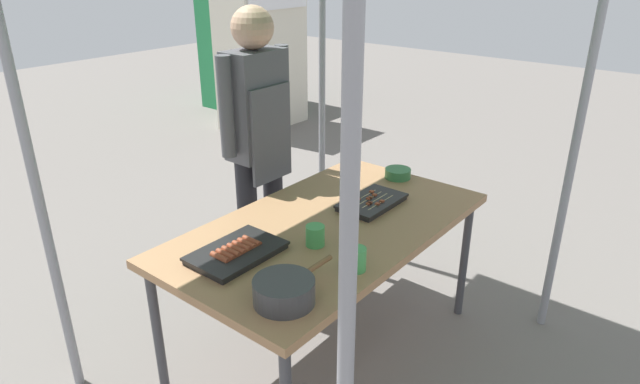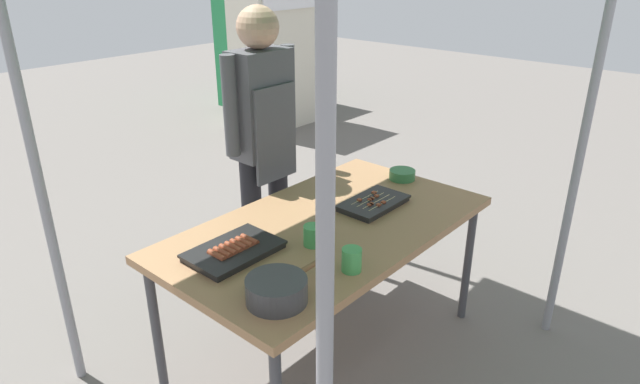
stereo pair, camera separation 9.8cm
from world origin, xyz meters
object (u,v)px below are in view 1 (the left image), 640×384
(tray_grilled_sausages, at_px, (237,252))
(neighbor_stall_right, at_px, (246,36))
(tray_meat_skewers, at_px, (372,202))
(cooking_wok, at_px, (284,290))
(vendor_woman, at_px, (258,130))
(drink_cup_by_wok, at_px, (356,259))
(neighbor_stall_left, at_px, (261,43))
(condiment_bowl, at_px, (398,173))
(drink_cup_near_edge, at_px, (315,236))
(stall_table, at_px, (328,233))

(tray_grilled_sausages, distance_m, neighbor_stall_right, 5.49)
(tray_grilled_sausages, distance_m, tray_meat_skewers, 0.80)
(cooking_wok, height_order, vendor_woman, vendor_woman)
(cooking_wok, bearing_deg, drink_cup_by_wok, -12.16)
(vendor_woman, bearing_deg, cooking_wok, 48.67)
(neighbor_stall_left, xyz_separation_m, neighbor_stall_right, (0.59, 0.87, -0.05))
(condiment_bowl, bearing_deg, cooking_wok, -166.34)
(drink_cup_near_edge, height_order, neighbor_stall_left, neighbor_stall_left)
(stall_table, xyz_separation_m, neighbor_stall_left, (2.78, 3.16, 0.27))
(tray_grilled_sausages, relative_size, neighbor_stall_right, 0.21)
(stall_table, height_order, vendor_woman, vendor_woman)
(stall_table, relative_size, neighbor_stall_right, 0.88)
(drink_cup_near_edge, bearing_deg, condiment_bowl, 8.36)
(tray_meat_skewers, bearing_deg, drink_cup_by_wok, -151.84)
(tray_meat_skewers, distance_m, vendor_woman, 0.80)
(drink_cup_by_wok, bearing_deg, stall_table, 53.37)
(drink_cup_near_edge, distance_m, vendor_woman, 0.96)
(cooking_wok, bearing_deg, tray_grilled_sausages, 72.85)
(cooking_wok, relative_size, drink_cup_near_edge, 4.18)
(cooking_wok, relative_size, neighbor_stall_left, 0.20)
(drink_cup_by_wok, height_order, vendor_woman, vendor_woman)
(cooking_wok, bearing_deg, neighbor_stall_right, 47.28)
(neighbor_stall_left, bearing_deg, drink_cup_near_edge, -132.53)
(tray_grilled_sausages, xyz_separation_m, neighbor_stall_left, (3.26, 3.05, 0.20))
(tray_grilled_sausages, xyz_separation_m, condiment_bowl, (1.19, -0.06, 0.01))
(stall_table, height_order, tray_grilled_sausages, tray_grilled_sausages)
(neighbor_stall_right, bearing_deg, stall_table, -129.88)
(stall_table, distance_m, tray_grilled_sausages, 0.50)
(tray_meat_skewers, distance_m, neighbor_stall_right, 5.10)
(stall_table, distance_m, vendor_woman, 0.83)
(vendor_woman, bearing_deg, neighbor_stall_right, -133.12)
(neighbor_stall_left, bearing_deg, drink_cup_by_wok, -130.86)
(stall_table, height_order, tray_meat_skewers, tray_meat_skewers)
(tray_grilled_sausages, height_order, cooking_wok, cooking_wok)
(tray_meat_skewers, xyz_separation_m, cooking_wok, (-0.90, -0.22, 0.03))
(stall_table, height_order, neighbor_stall_right, neighbor_stall_right)
(cooking_wok, distance_m, neighbor_stall_left, 4.82)
(cooking_wok, relative_size, drink_cup_by_wok, 3.92)
(tray_grilled_sausages, xyz_separation_m, vendor_woman, (0.75, 0.61, 0.24))
(stall_table, distance_m, neighbor_stall_left, 4.22)
(condiment_bowl, bearing_deg, tray_meat_skewers, -166.87)
(neighbor_stall_right, bearing_deg, neighbor_stall_left, -124.18)
(drink_cup_by_wok, bearing_deg, vendor_woman, 63.79)
(stall_table, xyz_separation_m, tray_grilled_sausages, (-0.48, 0.11, 0.07))
(tray_meat_skewers, height_order, vendor_woman, vendor_woman)
(tray_meat_skewers, bearing_deg, neighbor_stall_right, 53.05)
(cooking_wok, distance_m, vendor_woman, 1.34)
(neighbor_stall_right, bearing_deg, tray_grilled_sausages, -134.52)
(tray_grilled_sausages, relative_size, condiment_bowl, 2.67)
(tray_grilled_sausages, relative_size, cooking_wok, 1.00)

